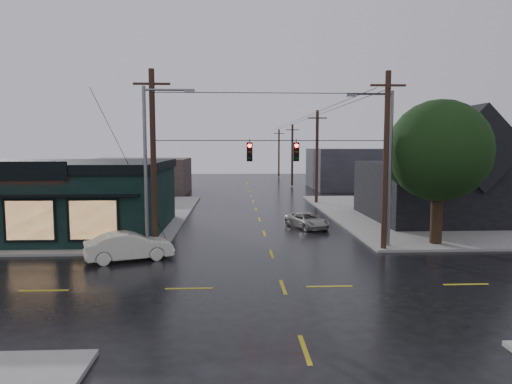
{
  "coord_description": "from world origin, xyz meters",
  "views": [
    {
      "loc": [
        -2.06,
        -18.85,
        6.0
      ],
      "look_at": [
        -0.87,
        5.86,
        3.5
      ],
      "focal_mm": 32.0,
      "sensor_mm": 36.0,
      "label": 1
    }
  ],
  "objects_px": {
    "utility_pole_nw": "(155,253)",
    "suv_silver": "(307,220)",
    "sedan_cream": "(129,246)",
    "corner_tree": "(439,151)",
    "utility_pole_ne": "(383,251)"
  },
  "relations": [
    {
      "from": "utility_pole_ne",
      "to": "sedan_cream",
      "type": "xyz_separation_m",
      "value": [
        -14.1,
        -1.5,
        0.74
      ]
    },
    {
      "from": "utility_pole_ne",
      "to": "utility_pole_nw",
      "type": "bearing_deg",
      "value": 180.0
    },
    {
      "from": "suv_silver",
      "to": "sedan_cream",
      "type": "bearing_deg",
      "value": -163.74
    },
    {
      "from": "utility_pole_nw",
      "to": "suv_silver",
      "type": "relative_size",
      "value": 2.53
    },
    {
      "from": "sedan_cream",
      "to": "utility_pole_nw",
      "type": "bearing_deg",
      "value": -57.33
    },
    {
      "from": "corner_tree",
      "to": "suv_silver",
      "type": "bearing_deg",
      "value": 137.67
    },
    {
      "from": "corner_tree",
      "to": "sedan_cream",
      "type": "height_order",
      "value": "corner_tree"
    },
    {
      "from": "corner_tree",
      "to": "suv_silver",
      "type": "xyz_separation_m",
      "value": [
        -6.83,
        6.22,
        -5.14
      ]
    },
    {
      "from": "utility_pole_nw",
      "to": "sedan_cream",
      "type": "height_order",
      "value": "utility_pole_nw"
    },
    {
      "from": "utility_pole_nw",
      "to": "sedan_cream",
      "type": "distance_m",
      "value": 2.0
    },
    {
      "from": "utility_pole_ne",
      "to": "suv_silver",
      "type": "relative_size",
      "value": 2.53
    },
    {
      "from": "corner_tree",
      "to": "utility_pole_ne",
      "type": "distance_m",
      "value": 6.86
    },
    {
      "from": "utility_pole_nw",
      "to": "utility_pole_ne",
      "type": "height_order",
      "value": "same"
    },
    {
      "from": "utility_pole_nw",
      "to": "utility_pole_ne",
      "type": "xyz_separation_m",
      "value": [
        13.0,
        0.0,
        0.0
      ]
    },
    {
      "from": "corner_tree",
      "to": "sedan_cream",
      "type": "relative_size",
      "value": 1.91
    }
  ]
}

